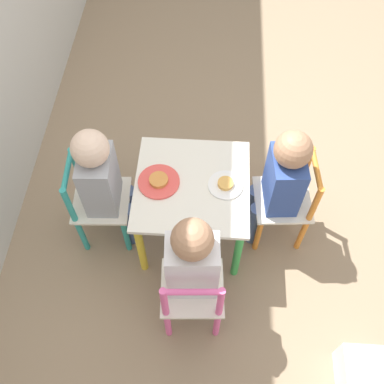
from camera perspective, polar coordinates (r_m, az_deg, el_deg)
The scene contains 10 objects.
ground_plane at distance 2.34m, azimuth 0.00°, elevation -4.86°, with size 6.00×6.00×0.00m, color #8C755B.
kids_table at distance 2.03m, azimuth 0.00°, elevation -0.13°, with size 0.51×0.51×0.43m.
chair_orange at distance 2.16m, azimuth 11.90°, elevation -1.23°, with size 0.28×0.28×0.53m.
chair_teal at distance 2.16m, azimuth -11.92°, elevation -1.33°, with size 0.27×0.27×0.53m.
chair_pink at distance 1.92m, azimuth 0.03°, elevation -12.93°, with size 0.28×0.28×0.53m.
child_front at distance 2.00m, azimuth 11.06°, elevation 1.44°, with size 0.21×0.22×0.74m.
child_back at distance 2.00m, azimuth -11.11°, elevation 1.42°, with size 0.21×0.22×0.75m.
child_left at distance 1.76m, azimuth 0.03°, elevation -8.96°, with size 0.21×0.21×0.76m.
plate_front at distance 1.97m, azimuth 4.26°, elevation 0.93°, with size 0.15×0.15×0.03m.
plate_back at distance 1.98m, azimuth -4.24°, elevation 1.38°, with size 0.18×0.18×0.03m.
Camera 1 is at (-1.10, -0.07, 2.07)m, focal length 42.00 mm.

